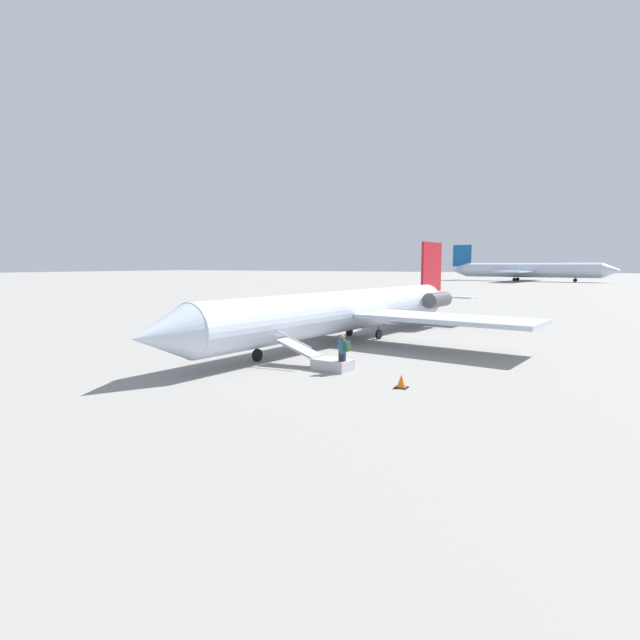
{
  "coord_description": "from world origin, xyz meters",
  "views": [
    {
      "loc": [
        28.3,
        13.44,
        4.9
      ],
      "look_at": [
        3.72,
        0.28,
        1.79
      ],
      "focal_mm": 28.0,
      "sensor_mm": 36.0,
      "label": 1
    }
  ],
  "objects_px": {
    "airplane_main": "(352,309)",
    "boarding_stairs": "(325,361)",
    "passenger": "(343,350)",
    "airplane_taxiing_distant": "(526,270)"
  },
  "relations": [
    {
      "from": "airplane_main",
      "to": "airplane_taxiing_distant",
      "type": "bearing_deg",
      "value": -170.52
    },
    {
      "from": "boarding_stairs",
      "to": "passenger",
      "type": "distance_m",
      "value": 1.26
    },
    {
      "from": "boarding_stairs",
      "to": "passenger",
      "type": "height_order",
      "value": "passenger"
    },
    {
      "from": "airplane_taxiing_distant",
      "to": "boarding_stairs",
      "type": "xyz_separation_m",
      "value": [
        137.49,
        5.24,
        -2.91
      ]
    },
    {
      "from": "airplane_taxiing_distant",
      "to": "airplane_main",
      "type": "bearing_deg",
      "value": -81.62
    },
    {
      "from": "airplane_main",
      "to": "boarding_stairs",
      "type": "bearing_deg",
      "value": 24.91
    },
    {
      "from": "airplane_main",
      "to": "boarding_stairs",
      "type": "xyz_separation_m",
      "value": [
        8.7,
        2.59,
        -1.64
      ]
    },
    {
      "from": "boarding_stairs",
      "to": "airplane_taxiing_distant",
      "type": "bearing_deg",
      "value": -79.51
    },
    {
      "from": "airplane_taxiing_distant",
      "to": "boarding_stairs",
      "type": "height_order",
      "value": "airplane_taxiing_distant"
    },
    {
      "from": "airplane_taxiing_distant",
      "to": "boarding_stairs",
      "type": "bearing_deg",
      "value": -80.62
    }
  ]
}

